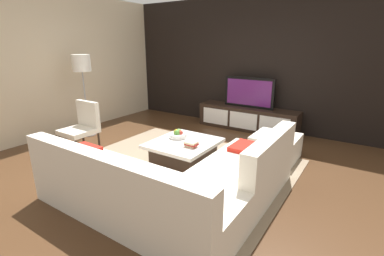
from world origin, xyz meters
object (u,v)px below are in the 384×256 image
(floor_lamp, at_px, (82,67))
(book_stack, at_px, (191,144))
(media_console, at_px, (247,118))
(ottoman, at_px, (275,147))
(fruit_bowl, at_px, (178,134))
(coffee_table, at_px, (184,152))
(sectional_couch, at_px, (177,184))
(accent_chair_near, at_px, (83,124))
(television, at_px, (249,92))

(floor_lamp, height_order, book_stack, floor_lamp)
(media_console, relative_size, ottoman, 3.12)
(media_console, xyz_separation_m, fruit_bowl, (-0.28, -2.20, 0.19))
(coffee_table, xyz_separation_m, ottoman, (1.12, 1.02, -0.00))
(floor_lamp, relative_size, ottoman, 2.32)
(media_console, distance_m, sectional_couch, 3.34)
(fruit_bowl, bearing_deg, book_stack, -29.30)
(book_stack, bearing_deg, floor_lamp, 174.96)
(media_console, height_order, accent_chair_near, accent_chair_near)
(media_console, distance_m, television, 0.57)
(floor_lamp, xyz_separation_m, fruit_bowl, (2.32, -0.02, -0.94))
(book_stack, bearing_deg, sectional_couch, -66.20)
(fruit_bowl, bearing_deg, accent_chair_near, -160.72)
(accent_chair_near, height_order, floor_lamp, floor_lamp)
(fruit_bowl, bearing_deg, coffee_table, -28.96)
(accent_chair_near, xyz_separation_m, book_stack, (2.03, 0.35, -0.07))
(sectional_couch, height_order, coffee_table, sectional_couch)
(sectional_couch, distance_m, floor_lamp, 3.48)
(floor_lamp, bearing_deg, ottoman, 14.13)
(sectional_couch, height_order, floor_lamp, floor_lamp)
(floor_lamp, bearing_deg, book_stack, -5.04)
(media_console, distance_m, ottoman, 1.63)
(media_console, relative_size, book_stack, 11.55)
(fruit_bowl, distance_m, book_stack, 0.46)
(ottoman, relative_size, fruit_bowl, 2.50)
(television, height_order, fruit_bowl, television)
(accent_chair_near, relative_size, floor_lamp, 0.54)
(sectional_couch, relative_size, book_stack, 12.97)
(sectional_couch, xyz_separation_m, floor_lamp, (-3.10, 1.12, 1.09))
(sectional_couch, xyz_separation_m, book_stack, (-0.39, 0.88, 0.13))
(book_stack, bearing_deg, fruit_bowl, 150.70)
(television, relative_size, coffee_table, 1.09)
(floor_lamp, xyz_separation_m, ottoman, (3.62, 0.91, -1.18))
(sectional_couch, relative_size, coffee_table, 2.43)
(accent_chair_near, relative_size, fruit_bowl, 3.11)
(media_console, xyz_separation_m, accent_chair_near, (-1.91, -2.77, 0.24))
(coffee_table, distance_m, floor_lamp, 2.76)
(accent_chair_near, distance_m, floor_lamp, 1.27)
(accent_chair_near, bearing_deg, fruit_bowl, 12.35)
(sectional_couch, distance_m, ottoman, 2.10)
(television, xyz_separation_m, floor_lamp, (-2.60, -2.18, 0.56))
(coffee_table, relative_size, ottoman, 1.44)
(television, relative_size, accent_chair_near, 1.26)
(coffee_table, xyz_separation_m, floor_lamp, (-2.50, 0.11, 1.18))
(television, bearing_deg, sectional_couch, -81.25)
(accent_chair_near, height_order, fruit_bowl, accent_chair_near)
(media_console, bearing_deg, ottoman, -51.23)
(media_console, xyz_separation_m, sectional_couch, (0.51, -3.30, 0.04))
(book_stack, bearing_deg, television, 92.82)
(media_console, height_order, floor_lamp, floor_lamp)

